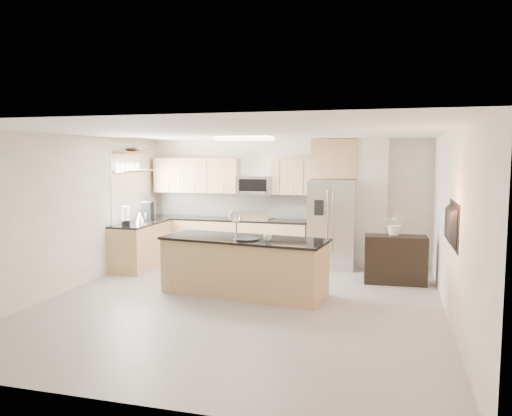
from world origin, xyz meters
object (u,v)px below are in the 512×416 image
(island, at_px, (244,266))
(platter, at_px, (246,239))
(flower_vase, at_px, (395,218))
(range, at_px, (254,240))
(bowl, at_px, (133,149))
(cup, at_px, (268,238))
(kettle, at_px, (140,217))
(coffee_maker, at_px, (147,211))
(blender, at_px, (126,217))
(refrigerator, at_px, (332,224))
(credenza, at_px, (395,260))
(microwave, at_px, (255,185))
(television, at_px, (447,225))

(island, height_order, platter, island)
(flower_vase, bearing_deg, platter, -145.29)
(range, xyz_separation_m, island, (0.50, -2.39, -0.01))
(platter, relative_size, bowl, 1.01)
(cup, xyz_separation_m, kettle, (-2.97, 1.42, 0.06))
(kettle, relative_size, coffee_maker, 0.71)
(cup, relative_size, blender, 0.35)
(blender, distance_m, flower_vase, 4.99)
(refrigerator, distance_m, platter, 2.72)
(cup, bearing_deg, flower_vase, 39.78)
(flower_vase, bearing_deg, blender, -172.35)
(blender, xyz_separation_m, kettle, (0.05, 0.48, -0.05))
(blender, bearing_deg, credenza, 6.73)
(kettle, bearing_deg, bowl, 138.16)
(refrigerator, height_order, flower_vase, refrigerator)
(platter, height_order, coffee_maker, coffee_maker)
(microwave, distance_m, coffee_maker, 2.31)
(kettle, distance_m, bowl, 1.38)
(cup, height_order, coffee_maker, coffee_maker)
(credenza, height_order, cup, cup)
(refrigerator, bearing_deg, cup, -105.87)
(microwave, relative_size, blender, 2.00)
(coffee_maker, relative_size, television, 0.35)
(coffee_maker, xyz_separation_m, flower_vase, (4.97, -0.25, 0.06))
(flower_vase, height_order, television, television)
(credenza, height_order, bowl, bowl)
(island, height_order, cup, island)
(microwave, relative_size, platter, 1.86)
(bowl, bearing_deg, television, -20.67)
(refrigerator, distance_m, kettle, 3.85)
(blender, distance_m, coffee_maker, 0.92)
(bowl, bearing_deg, flower_vase, -0.15)
(kettle, bearing_deg, credenza, 1.27)
(kettle, bearing_deg, coffee_maker, 98.99)
(kettle, height_order, coffee_maker, coffee_maker)
(island, relative_size, coffee_maker, 7.30)
(range, relative_size, microwave, 1.50)
(television, bearing_deg, coffee_maker, 66.70)
(microwave, xyz_separation_m, credenza, (2.89, -1.16, -1.20))
(refrigerator, bearing_deg, blender, -157.07)
(kettle, relative_size, television, 0.25)
(island, bearing_deg, bowl, 159.55)
(refrigerator, distance_m, island, 2.64)
(range, height_order, credenza, range)
(island, height_order, coffee_maker, island)
(range, bearing_deg, blender, -141.91)
(island, height_order, television, television)
(credenza, bearing_deg, bowl, 175.48)
(microwave, height_order, blender, microwave)
(refrigerator, relative_size, credenza, 1.67)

